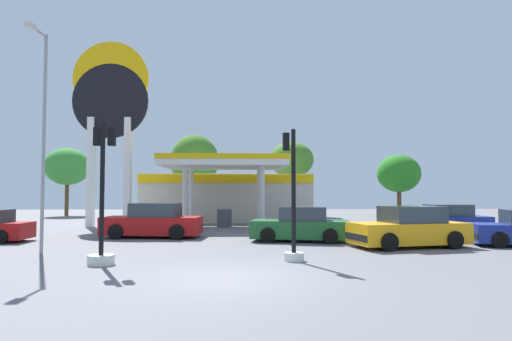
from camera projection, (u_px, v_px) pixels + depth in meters
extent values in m
plane|color=slate|center=(228.00, 278.00, 11.33)|extent=(90.00, 90.00, 0.00)
cube|color=beige|center=(227.00, 198.00, 33.77)|extent=(12.28, 5.47, 3.47)
cube|color=#EAB70C|center=(226.00, 179.00, 31.06)|extent=(12.28, 0.12, 0.60)
cube|color=white|center=(225.00, 165.00, 27.92)|extent=(7.56, 5.85, 0.35)
cube|color=#EAB70C|center=(225.00, 160.00, 27.94)|extent=(7.66, 5.95, 0.30)
cylinder|color=silver|center=(185.00, 198.00, 26.14)|extent=(0.32, 0.32, 3.72)
cylinder|color=silver|center=(262.00, 197.00, 26.30)|extent=(0.32, 0.32, 3.72)
cylinder|color=silver|center=(191.00, 197.00, 29.35)|extent=(0.32, 0.32, 3.72)
cylinder|color=silver|center=(260.00, 197.00, 29.51)|extent=(0.32, 0.32, 3.72)
cube|color=#4C4C51|center=(224.00, 218.00, 27.76)|extent=(0.90, 0.60, 1.10)
cube|color=white|center=(91.00, 172.00, 27.87)|extent=(0.40, 0.56, 6.89)
cube|color=white|center=(128.00, 172.00, 27.95)|extent=(0.40, 0.56, 6.89)
cylinder|color=black|center=(110.00, 101.00, 28.13)|extent=(4.74, 0.22, 4.74)
cylinder|color=#F2B20C|center=(111.00, 79.00, 28.21)|extent=(4.74, 0.22, 4.74)
cube|color=white|center=(111.00, 90.00, 28.22)|extent=(4.36, 0.08, 0.85)
cylinder|color=black|center=(1.00, 237.00, 18.66)|extent=(0.60, 0.21, 0.60)
cylinder|color=black|center=(19.00, 233.00, 20.26)|extent=(0.60, 0.21, 0.60)
cylinder|color=black|center=(268.00, 235.00, 19.08)|extent=(0.68, 0.35, 0.65)
cylinder|color=black|center=(273.00, 232.00, 20.81)|extent=(0.68, 0.35, 0.65)
cylinder|color=black|center=(330.00, 236.00, 18.66)|extent=(0.68, 0.35, 0.65)
cylinder|color=black|center=(330.00, 233.00, 20.38)|extent=(0.68, 0.35, 0.65)
cube|color=#1E5928|center=(300.00, 229.00, 19.74)|extent=(4.54, 2.59, 0.77)
cube|color=#2D3842|center=(303.00, 214.00, 19.75)|extent=(2.30, 1.95, 0.65)
cube|color=black|center=(254.00, 231.00, 20.07)|extent=(0.45, 1.69, 0.24)
cylinder|color=black|center=(428.00, 229.00, 22.25)|extent=(0.66, 0.23, 0.65)
cylinder|color=black|center=(414.00, 226.00, 24.00)|extent=(0.66, 0.23, 0.65)
cylinder|color=black|center=(480.00, 229.00, 22.38)|extent=(0.66, 0.23, 0.65)
cylinder|color=black|center=(462.00, 226.00, 24.13)|extent=(0.66, 0.23, 0.65)
cube|color=navy|center=(445.00, 224.00, 23.20)|extent=(4.31, 1.85, 0.78)
cube|color=#2D3842|center=(448.00, 211.00, 23.24)|extent=(2.06, 1.62, 0.65)
cube|color=black|center=(406.00, 226.00, 23.09)|extent=(0.15, 1.71, 0.24)
cylinder|color=black|center=(116.00, 232.00, 20.53)|extent=(0.72, 0.31, 0.70)
cylinder|color=black|center=(130.00, 228.00, 22.40)|extent=(0.72, 0.31, 0.70)
cylinder|color=black|center=(177.00, 232.00, 20.35)|extent=(0.72, 0.31, 0.70)
cylinder|color=black|center=(186.00, 229.00, 22.22)|extent=(0.72, 0.31, 0.70)
cube|color=#A51111|center=(152.00, 225.00, 21.39)|extent=(4.77, 2.37, 0.83)
cube|color=#2D3842|center=(156.00, 210.00, 21.41)|extent=(2.35, 1.92, 0.70)
cube|color=black|center=(107.00, 228.00, 21.52)|extent=(0.31, 1.84, 0.26)
cylinder|color=black|center=(500.00, 240.00, 17.32)|extent=(0.66, 0.36, 0.62)
cylinder|color=black|center=(487.00, 236.00, 18.96)|extent=(0.66, 0.36, 0.62)
cube|color=black|center=(474.00, 235.00, 18.30)|extent=(0.50, 1.61, 0.23)
cylinder|color=black|center=(389.00, 242.00, 16.36)|extent=(0.72, 0.37, 0.69)
cylinder|color=black|center=(365.00, 237.00, 18.15)|extent=(0.72, 0.37, 0.69)
cylinder|color=black|center=(454.00, 240.00, 17.04)|extent=(0.72, 0.37, 0.69)
cylinder|color=black|center=(425.00, 235.00, 18.83)|extent=(0.72, 0.37, 0.69)
cube|color=orange|center=(408.00, 233.00, 17.61)|extent=(4.80, 2.78, 0.82)
cube|color=#2D3842|center=(411.00, 215.00, 17.68)|extent=(2.45, 2.08, 0.69)
cube|color=black|center=(357.00, 237.00, 17.07)|extent=(0.50, 1.78, 0.26)
cylinder|color=silver|center=(294.00, 257.00, 14.08)|extent=(0.64, 0.64, 0.27)
cylinder|color=black|center=(294.00, 190.00, 14.18)|extent=(0.14, 0.14, 3.94)
cube|color=black|center=(286.00, 142.00, 14.41)|extent=(0.21, 0.20, 0.57)
sphere|color=red|center=(286.00, 137.00, 14.54)|extent=(0.15, 0.15, 0.15)
sphere|color=#D89E0C|center=(286.00, 142.00, 14.53)|extent=(0.15, 0.15, 0.15)
sphere|color=green|center=(286.00, 148.00, 14.52)|extent=(0.15, 0.15, 0.15)
cylinder|color=silver|center=(101.00, 260.00, 13.33)|extent=(0.80, 0.80, 0.30)
cylinder|color=black|center=(102.00, 189.00, 13.44)|extent=(0.14, 0.14, 3.98)
cube|color=black|center=(97.00, 137.00, 13.67)|extent=(0.21, 0.20, 0.57)
sphere|color=red|center=(99.00, 131.00, 13.80)|extent=(0.15, 0.15, 0.15)
sphere|color=#D89E0C|center=(99.00, 137.00, 13.79)|extent=(0.15, 0.15, 0.15)
sphere|color=green|center=(99.00, 143.00, 13.78)|extent=(0.15, 0.15, 0.15)
cube|color=black|center=(112.00, 137.00, 13.68)|extent=(0.21, 0.20, 0.57)
sphere|color=red|center=(113.00, 131.00, 13.81)|extent=(0.15, 0.15, 0.15)
sphere|color=#D89E0C|center=(113.00, 137.00, 13.80)|extent=(0.15, 0.15, 0.15)
sphere|color=green|center=(113.00, 143.00, 13.80)|extent=(0.15, 0.15, 0.15)
cylinder|color=brown|center=(67.00, 199.00, 41.34)|extent=(0.35, 0.35, 3.02)
ellipsoid|color=#3A8F37|center=(67.00, 167.00, 41.48)|extent=(4.11, 4.11, 3.45)
cylinder|color=brown|center=(194.00, 197.00, 41.62)|extent=(0.37, 0.37, 3.45)
ellipsoid|color=#3E7525|center=(195.00, 161.00, 41.79)|extent=(4.50, 4.50, 4.86)
cylinder|color=brown|center=(292.00, 196.00, 40.69)|extent=(0.38, 0.38, 3.65)
ellipsoid|color=#457A29|center=(292.00, 160.00, 40.85)|extent=(4.02, 4.02, 3.25)
cylinder|color=brown|center=(399.00, 203.00, 40.25)|extent=(0.39, 0.39, 2.41)
ellipsoid|color=#297921|center=(399.00, 173.00, 40.38)|extent=(3.89, 3.89, 3.41)
cylinder|color=gray|center=(44.00, 143.00, 15.77)|extent=(0.12, 0.12, 7.84)
cylinder|color=gray|center=(39.00, 31.00, 15.36)|extent=(0.09, 1.20, 0.09)
cube|color=beige|center=(30.00, 26.00, 14.75)|extent=(0.24, 0.44, 0.16)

